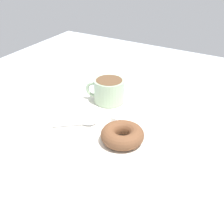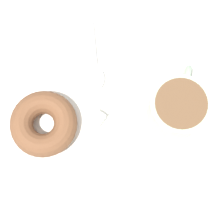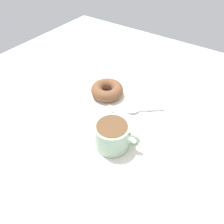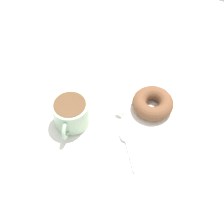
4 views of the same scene
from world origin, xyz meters
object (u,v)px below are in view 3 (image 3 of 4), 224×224
Objects in this scene: coffee_cup at (113,135)px; sugar_cube at (110,110)px; spoon at (137,110)px; donut at (107,90)px.

sugar_cube is (-9.34, -7.45, -2.63)cm from coffee_cup.
sugar_cube is at bearing -53.68° from spoon.
spoon is (1.55, 11.92, -1.38)cm from donut.
spoon is at bearing -176.00° from coffee_cup.
spoon is 8.04cm from sugar_cube.
donut is 8.39cm from sugar_cube.
sugar_cube is at bearing 40.89° from donut.
coffee_cup is 20.36cm from donut.
spoon is 5.52× the size of sugar_cube.
donut is 5.80× the size of sugar_cube.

